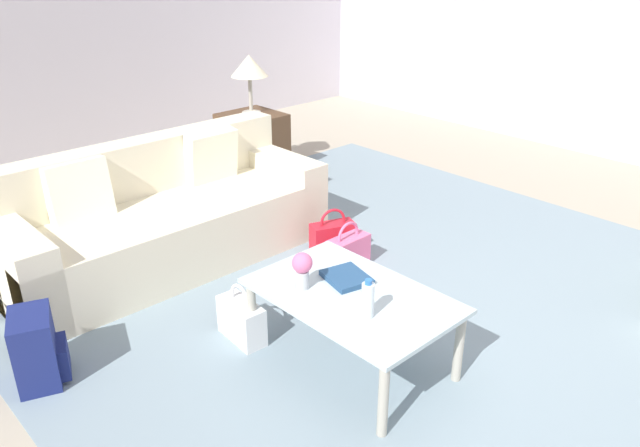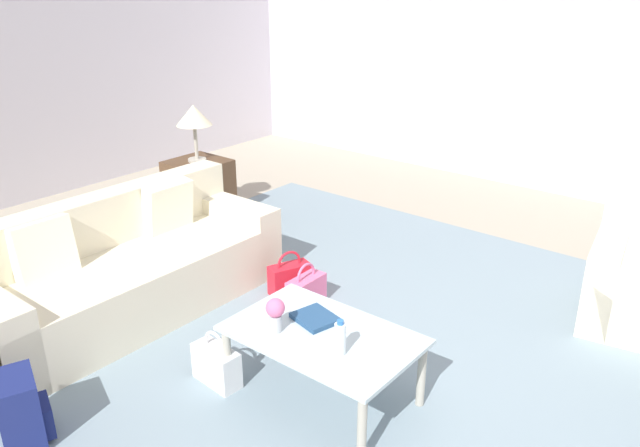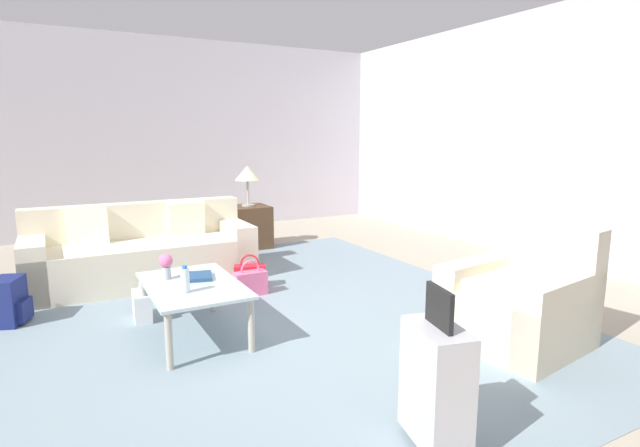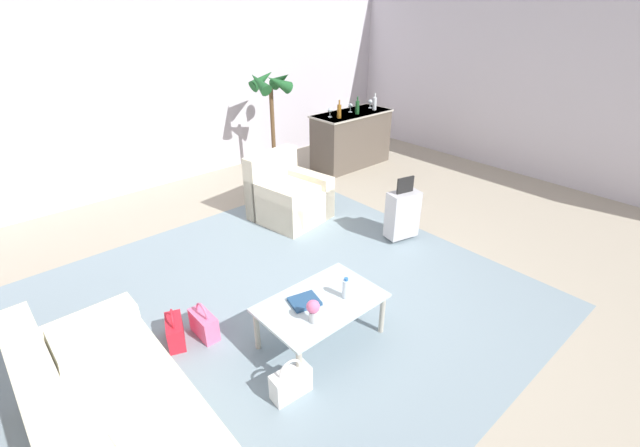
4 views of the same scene
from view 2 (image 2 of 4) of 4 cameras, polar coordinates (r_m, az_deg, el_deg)
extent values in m
plane|color=#A89E89|center=(4.00, 9.50, -14.08)|extent=(12.00, 12.00, 0.00)
cube|color=gray|center=(4.39, 3.96, -10.07)|extent=(5.20, 4.40, 0.01)
cube|color=beige|center=(4.75, -16.84, -5.35)|extent=(0.88, 2.28, 0.45)
cube|color=beige|center=(4.93, -19.30, -2.19)|extent=(0.22, 2.28, 0.83)
cube|color=beige|center=(5.29, -7.94, -0.91)|extent=(0.88, 0.24, 0.58)
cube|color=white|center=(4.99, -13.71, 1.40)|extent=(0.17, 0.40, 0.41)
cube|color=white|center=(4.50, -23.97, -2.25)|extent=(0.18, 0.40, 0.41)
cube|color=beige|center=(4.96, 24.59, -4.36)|extent=(0.34, 0.92, 0.60)
cube|color=silver|center=(3.59, 0.24, -10.13)|extent=(1.08, 0.69, 0.02)
cylinder|color=#ADA899|center=(4.17, -2.52, -8.74)|extent=(0.05, 0.05, 0.41)
cylinder|color=#ADA899|center=(3.69, 9.26, -13.51)|extent=(0.05, 0.05, 0.41)
cylinder|color=#ADA899|center=(3.82, -8.46, -12.15)|extent=(0.05, 0.05, 0.41)
cylinder|color=#ADA899|center=(3.30, 3.85, -18.28)|extent=(0.05, 0.05, 0.41)
cylinder|color=silver|center=(3.37, 1.86, -10.50)|extent=(0.06, 0.06, 0.18)
cylinder|color=#2D6BBC|center=(3.31, 1.88, -9.01)|extent=(0.04, 0.04, 0.02)
cube|color=navy|center=(3.70, -0.45, -8.64)|extent=(0.29, 0.26, 0.03)
cylinder|color=#B2B7BC|center=(3.59, -4.06, -9.08)|extent=(0.07, 0.07, 0.10)
sphere|color=#DB6693|center=(3.54, -4.10, -7.69)|extent=(0.11, 0.11, 0.11)
cube|color=#513823|center=(6.42, -10.97, 3.11)|extent=(0.53, 0.53, 0.59)
cylinder|color=#ADA899|center=(6.33, -11.17, 5.74)|extent=(0.18, 0.18, 0.02)
cylinder|color=#ADA899|center=(6.29, -11.29, 7.32)|extent=(0.04, 0.04, 0.34)
cone|color=beige|center=(6.22, -11.47, 9.70)|extent=(0.35, 0.35, 0.20)
cube|color=pink|center=(4.67, -1.28, -6.31)|extent=(0.14, 0.32, 0.24)
torus|color=pink|center=(4.60, -1.29, -4.78)|extent=(0.02, 0.20, 0.20)
cube|color=white|center=(3.92, -9.44, -12.72)|extent=(0.33, 0.16, 0.24)
torus|color=white|center=(3.84, -9.57, -11.00)|extent=(0.20, 0.03, 0.20)
cube|color=red|center=(4.86, -2.79, -5.10)|extent=(0.25, 0.35, 0.24)
torus|color=red|center=(4.80, -2.82, -3.61)|extent=(0.09, 0.19, 0.20)
cube|color=navy|center=(3.76, -25.83, -15.14)|extent=(0.35, 0.29, 0.40)
cube|color=navy|center=(3.81, -23.78, -15.75)|extent=(0.22, 0.13, 0.18)
camera|label=1|loc=(0.40, 36.95, -16.69)|focal=35.00mm
camera|label=3|loc=(2.48, 83.40, -16.68)|focal=28.00mm
camera|label=4|loc=(3.90, -52.66, 20.39)|focal=24.00mm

